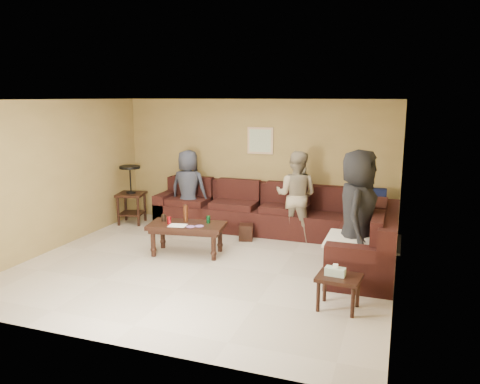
{
  "coord_description": "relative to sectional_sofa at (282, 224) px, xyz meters",
  "views": [
    {
      "loc": [
        2.75,
        -6.27,
        2.54
      ],
      "look_at": [
        0.25,
        0.85,
        1.0
      ],
      "focal_mm": 35.0,
      "sensor_mm": 36.0,
      "label": 1
    }
  ],
  "objects": [
    {
      "name": "room",
      "position": [
        -0.81,
        -1.52,
        1.34
      ],
      "size": [
        5.6,
        5.5,
        2.5
      ],
      "color": "beige",
      "rests_on": "ground"
    },
    {
      "name": "sectional_sofa",
      "position": [
        0.0,
        0.0,
        0.0
      ],
      "size": [
        4.65,
        2.9,
        0.97
      ],
      "color": "black",
      "rests_on": "ground"
    },
    {
      "name": "coffee_table",
      "position": [
        -1.32,
        -1.14,
        0.11
      ],
      "size": [
        1.3,
        0.79,
        0.79
      ],
      "rotation": [
        0.0,
        0.0,
        0.15
      ],
      "color": "black",
      "rests_on": "ground"
    },
    {
      "name": "end_table_left",
      "position": [
        -3.22,
        0.22,
        0.29
      ],
      "size": [
        0.62,
        0.62,
        1.18
      ],
      "rotation": [
        0.0,
        0.0,
        0.21
      ],
      "color": "black",
      "rests_on": "ground"
    },
    {
      "name": "side_table_right",
      "position": [
        1.29,
        -2.39,
        0.05
      ],
      "size": [
        0.55,
        0.46,
        0.57
      ],
      "rotation": [
        0.0,
        0.0,
        -0.08
      ],
      "color": "black",
      "rests_on": "ground"
    },
    {
      "name": "waste_bin",
      "position": [
        -0.65,
        -0.1,
        -0.18
      ],
      "size": [
        0.3,
        0.3,
        0.29
      ],
      "primitive_type": "cube",
      "rotation": [
        0.0,
        0.0,
        0.26
      ],
      "color": "black",
      "rests_on": "ground"
    },
    {
      "name": "wall_art",
      "position": [
        -0.71,
        0.96,
        1.37
      ],
      "size": [
        0.52,
        0.04,
        0.52
      ],
      "color": "tan",
      "rests_on": "ground"
    },
    {
      "name": "person_left",
      "position": [
        -2.01,
        0.4,
        0.44
      ],
      "size": [
        0.76,
        0.51,
        1.53
      ],
      "primitive_type": "imported",
      "rotation": [
        0.0,
        0.0,
        3.17
      ],
      "color": "#2E3240",
      "rests_on": "ground"
    },
    {
      "name": "person_middle",
      "position": [
        0.17,
        0.3,
        0.48
      ],
      "size": [
        0.83,
        0.67,
        1.61
      ],
      "primitive_type": "imported",
      "rotation": [
        0.0,
        0.0,
        3.06
      ],
      "color": "gray",
      "rests_on": "ground"
    },
    {
      "name": "person_right",
      "position": [
        1.38,
        -1.17,
        0.59
      ],
      "size": [
        0.6,
        0.9,
        1.83
      ],
      "primitive_type": "imported",
      "rotation": [
        0.0,
        0.0,
        1.55
      ],
      "color": "black",
      "rests_on": "ground"
    }
  ]
}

